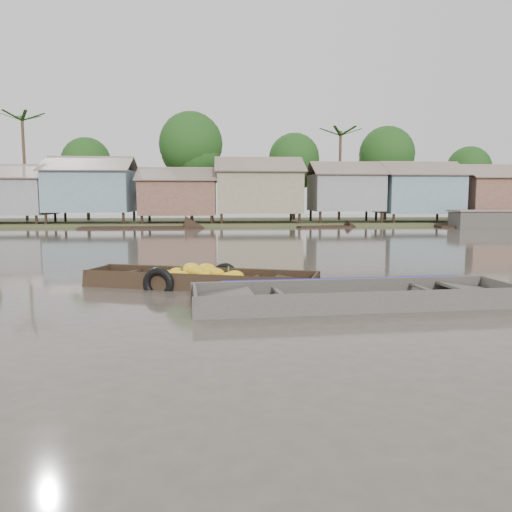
{
  "coord_description": "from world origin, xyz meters",
  "views": [
    {
      "loc": [
        -0.46,
        -10.36,
        2.16
      ],
      "look_at": [
        0.35,
        1.3,
        0.8
      ],
      "focal_mm": 35.0,
      "sensor_mm": 36.0,
      "label": 1
    }
  ],
  "objects": [
    {
      "name": "banana_boat",
      "position": [
        -1.05,
        1.75,
        0.16
      ],
      "size": [
        5.85,
        3.02,
        0.82
      ],
      "rotation": [
        0.0,
        0.0,
        -0.31
      ],
      "color": "black",
      "rests_on": "ground"
    },
    {
      "name": "riverbank",
      "position": [
        3.03,
        31.86,
        3.07
      ],
      "size": [
        120.0,
        12.47,
        10.22
      ],
      "color": "#384723",
      "rests_on": "ground"
    },
    {
      "name": "distant_boats",
      "position": [
        12.19,
        24.41,
        0.2
      ],
      "size": [
        47.34,
        13.87,
        1.38
      ],
      "color": "black",
      "rests_on": "ground"
    },
    {
      "name": "viewer_boat",
      "position": [
        2.28,
        -0.51,
        0.04
      ],
      "size": [
        6.76,
        2.25,
        0.54
      ],
      "rotation": [
        0.0,
        0.0,
        0.08
      ],
      "color": "#403A36",
      "rests_on": "ground"
    },
    {
      "name": "ground",
      "position": [
        0.0,
        0.0,
        0.0
      ],
      "size": [
        120.0,
        120.0,
        0.0
      ],
      "primitive_type": "plane",
      "color": "#474036",
      "rests_on": "ground"
    }
  ]
}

